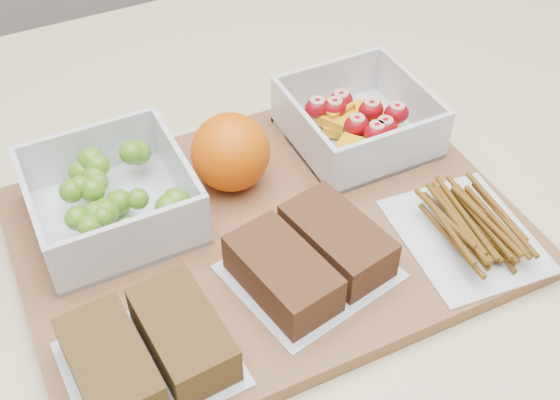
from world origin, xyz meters
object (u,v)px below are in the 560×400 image
Objects in this scene: orange at (230,152)px; grape_container at (112,197)px; fruit_container at (357,122)px; sandwich_bag_center at (310,258)px; sandwich_bag_left at (148,351)px; pretzel_bag at (468,225)px; cutting_board at (268,231)px.

grape_container is at bearing 178.39° from orange.
fruit_container is 0.89× the size of sandwich_bag_center.
sandwich_bag_left is at bearing -149.54° from fruit_container.
sandwich_bag_left is (-0.27, -0.16, -0.00)m from fruit_container.
grape_container is at bearing 149.36° from pretzel_bag.
pretzel_bag is (0.14, -0.02, -0.00)m from sandwich_bag_center.
cutting_board is at bearing 32.85° from sandwich_bag_left.
grape_container is 0.18m from sandwich_bag_center.
fruit_container is at bearing 47.14° from sandwich_bag_center.
fruit_container is at bearing 30.46° from sandwich_bag_left.
cutting_board is 5.87× the size of orange.
cutting_board is at bearing -152.21° from fruit_container.
sandwich_bag_left is (-0.13, -0.15, -0.02)m from orange.
grape_container is at bearing 82.05° from sandwich_bag_left.
orange is 0.52× the size of pretzel_bag.
fruit_container is at bearing -0.11° from grape_container.
cutting_board is 3.06× the size of pretzel_bag.
fruit_container reaches higher than pretzel_bag.
orange is 0.22m from pretzel_bag.
grape_container is 0.97× the size of pretzel_bag.
grape_container reaches higher than fruit_container.
orange is at bearing 49.46° from sandwich_bag_left.
pretzel_bag is (0.02, -0.15, -0.01)m from fruit_container.
grape_container is 1.05× the size of fruit_container.
grape_container reaches higher than pretzel_bag.
cutting_board is 0.07m from sandwich_bag_center.
sandwich_bag_left is at bearing -130.54° from orange.
grape_container is 0.93× the size of sandwich_bag_center.
grape_container is 0.30m from pretzel_bag.
grape_container reaches higher than sandwich_bag_center.
pretzel_bag is at bearing 0.42° from sandwich_bag_left.
sandwich_bag_center is at bearing -132.86° from fruit_container.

